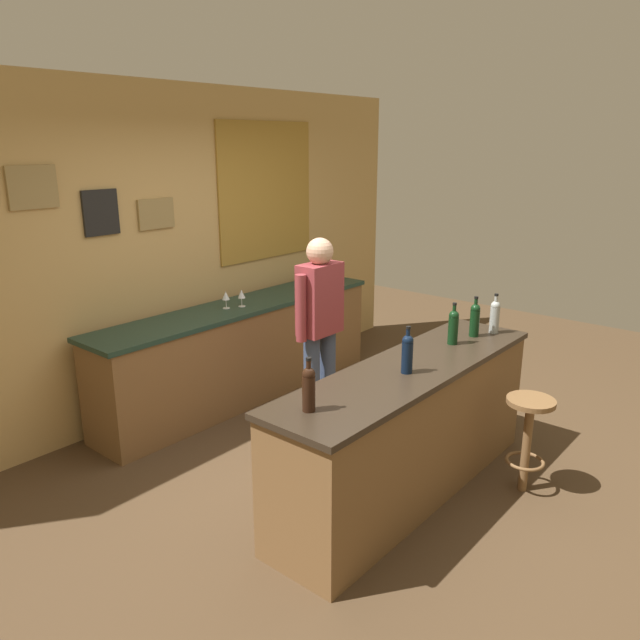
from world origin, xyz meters
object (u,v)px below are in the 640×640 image
at_px(wine_bottle_a, 309,387).
at_px(bartender, 320,324).
at_px(coffee_mug, 312,281).
at_px(wine_bottle_b, 407,352).
at_px(wine_bottle_d, 475,319).
at_px(wine_bottle_e, 495,316).
at_px(wine_bottle_c, 453,326).
at_px(wine_glass_b, 241,295).
at_px(bar_stool, 528,429).
at_px(wine_glass_a, 226,296).

bearing_deg(wine_bottle_a, bartender, 38.00).
bearing_deg(coffee_mug, wine_bottle_b, -125.87).
height_order(bartender, wine_bottle_d, bartender).
height_order(wine_bottle_b, wine_bottle_d, same).
distance_m(bartender, wine_bottle_e, 1.34).
relative_size(wine_bottle_d, wine_bottle_e, 1.00).
height_order(wine_bottle_d, wine_bottle_e, same).
distance_m(wine_bottle_b, wine_bottle_c, 0.70).
xyz_separation_m(bartender, wine_bottle_e, (0.72, -1.13, 0.12)).
xyz_separation_m(wine_bottle_b, wine_bottle_d, (0.96, 0.02, 0.00)).
bearing_deg(wine_glass_b, bar_stool, -86.09).
bearing_deg(wine_glass_a, wine_bottle_d, -73.31).
bearing_deg(wine_glass_b, bartender, -93.29).
height_order(bar_stool, wine_glass_b, wine_glass_b).
xyz_separation_m(wine_bottle_c, wine_bottle_d, (0.27, -0.03, 0.00)).
height_order(wine_glass_a, wine_glass_b, same).
distance_m(bar_stool, wine_bottle_e, 0.92).
xyz_separation_m(wine_glass_a, wine_glass_b, (0.13, -0.06, 0.00)).
xyz_separation_m(bar_stool, wine_bottle_e, (0.48, 0.51, 0.60)).
relative_size(wine_bottle_e, wine_glass_b, 1.97).
xyz_separation_m(wine_bottle_e, coffee_mug, (0.38, 2.16, -0.11)).
height_order(bar_stool, wine_bottle_b, wine_bottle_b).
height_order(bar_stool, wine_bottle_c, wine_bottle_c).
relative_size(wine_bottle_a, wine_glass_b, 1.97).
distance_m(bartender, wine_bottle_b, 1.16).
relative_size(wine_bottle_d, wine_glass_a, 1.97).
distance_m(wine_bottle_d, wine_glass_b, 2.07).
bearing_deg(wine_glass_a, bartender, -85.68).
height_order(bar_stool, coffee_mug, coffee_mug).
distance_m(bartender, wine_bottle_c, 1.06).
bearing_deg(wine_bottle_b, bar_stool, -41.00).
relative_size(bar_stool, wine_glass_a, 4.39).
bearing_deg(wine_bottle_b, wine_bottle_e, -2.76).
bearing_deg(coffee_mug, wine_glass_a, -179.34).
xyz_separation_m(wine_bottle_e, wine_glass_a, (-0.79, 2.15, -0.05)).
distance_m(wine_glass_a, wine_glass_b, 0.14).
xyz_separation_m(wine_bottle_a, wine_bottle_c, (1.52, -0.04, 0.00)).
xyz_separation_m(wine_bottle_a, wine_bottle_d, (1.79, -0.08, 0.00)).
bearing_deg(bar_stool, wine_bottle_c, 86.05).
xyz_separation_m(bartender, wine_bottle_b, (-0.42, -1.07, 0.12)).
bearing_deg(wine_bottle_b, wine_bottle_a, 173.13).
bearing_deg(wine_glass_a, wine_bottle_a, -120.38).
relative_size(bartender, wine_glass_a, 10.45).
relative_size(bartender, wine_bottle_c, 5.29).
bearing_deg(bar_stool, wine_glass_b, 93.91).
distance_m(wine_bottle_b, wine_glass_b, 2.09).
distance_m(bar_stool, wine_glass_b, 2.66).
xyz_separation_m(wine_bottle_d, wine_bottle_e, (0.17, -0.08, 0.00)).
xyz_separation_m(wine_glass_a, coffee_mug, (1.18, 0.01, -0.06)).
bearing_deg(wine_bottle_a, wine_glass_b, 56.08).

